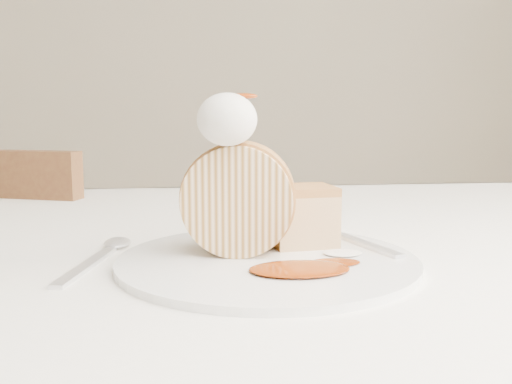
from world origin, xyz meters
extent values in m
cube|color=silver|center=(0.00, 3.00, 1.40)|extent=(5.00, 0.10, 2.80)
cube|color=white|center=(0.00, 0.20, 0.73)|extent=(1.40, 0.90, 0.04)
cube|color=white|center=(0.00, 0.65, 0.61)|extent=(1.40, 0.01, 0.28)
cube|color=brown|center=(-0.39, 0.74, 0.40)|extent=(0.50, 0.50, 0.04)
cylinder|color=white|center=(-0.01, 0.05, 0.75)|extent=(0.33, 0.33, 0.01)
cylinder|color=beige|center=(-0.03, 0.07, 0.81)|extent=(0.12, 0.08, 0.11)
cube|color=#AB7F40|center=(0.04, 0.10, 0.79)|extent=(0.07, 0.07, 0.05)
ellipsoid|color=white|center=(-0.04, 0.05, 0.89)|extent=(0.06, 0.06, 0.05)
ellipsoid|color=#7E2805|center=(-0.03, 0.05, 0.92)|extent=(0.03, 0.02, 0.01)
cube|color=silver|center=(0.10, 0.09, 0.76)|extent=(0.08, 0.17, 0.00)
cube|color=silver|center=(-0.18, 0.06, 0.75)|extent=(0.06, 0.17, 0.00)
camera|label=1|loc=(-0.08, -0.49, 0.90)|focal=40.00mm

